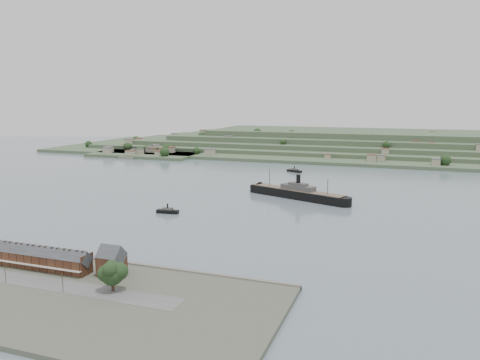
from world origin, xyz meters
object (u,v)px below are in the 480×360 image
(tugboat, at_px, (168,211))
(fig_tree, at_px, (112,273))
(terrace_row, at_px, (38,258))
(steamship, at_px, (294,193))
(gabled_building, at_px, (112,261))

(tugboat, bearing_deg, fig_tree, -70.70)
(terrace_row, height_order, steamship, steamship)
(terrace_row, relative_size, fig_tree, 4.24)
(gabled_building, relative_size, steamship, 0.15)
(tugboat, bearing_deg, gabled_building, -73.28)
(gabled_building, height_order, tugboat, gabled_building)
(terrace_row, distance_m, fig_tree, 50.23)
(terrace_row, relative_size, gabled_building, 3.95)
(steamship, distance_m, tugboat, 108.02)
(fig_tree, bearing_deg, steamship, 83.23)
(terrace_row, xyz_separation_m, steamship, (74.09, 201.57, -2.48))
(terrace_row, relative_size, steamship, 0.59)
(gabled_building, bearing_deg, fig_tree, -54.15)
(terrace_row, bearing_deg, steamship, 69.82)
(steamship, distance_m, fig_tree, 214.72)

